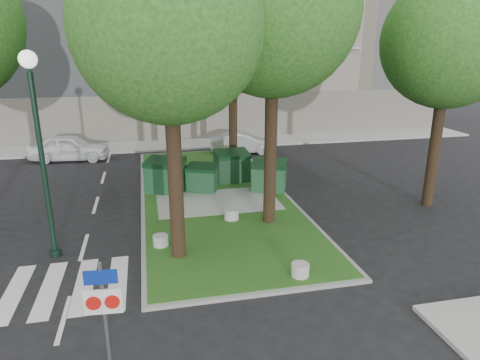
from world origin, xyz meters
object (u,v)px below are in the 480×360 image
object	(u,v)px
bollard_left	(161,240)
traffic_sign_pole	(104,303)
bollard_right	(300,270)
street_lamp	(38,133)
car_white	(69,148)
bollard_mid	(231,214)
dumpster_b	(202,178)
litter_bin	(231,154)
car_silver	(242,143)
tree_median_mid	(173,30)
tree_median_far	(234,3)
dumpster_a	(166,176)
tree_median_near_left	(170,7)
dumpster_c	(232,166)
dumpster_d	(269,176)
tree_street_right	(452,28)

from	to	relation	value
bollard_left	traffic_sign_pole	distance (m)	5.60
bollard_right	street_lamp	xyz separation A→B (m)	(-7.04, 3.04, 3.62)
street_lamp	car_white	bearing A→B (deg)	96.13
bollard_mid	traffic_sign_pole	size ratio (longest dim) A/B	0.22
dumpster_b	street_lamp	world-z (taller)	street_lamp
litter_bin	car_silver	bearing A→B (deg)	61.12
tree_median_mid	car_silver	world-z (taller)	tree_median_mid
tree_median_far	dumpster_a	size ratio (longest dim) A/B	5.99
tree_median_near_left	bollard_mid	bearing A→B (deg)	49.43
dumpster_c	tree_median_near_left	bearing A→B (deg)	-118.38
dumpster_d	litter_bin	bearing A→B (deg)	118.96
bollard_right	street_lamp	world-z (taller)	street_lamp
tree_median_far	dumpster_c	bearing A→B (deg)	-105.04
tree_median_mid	dumpster_a	xyz separation A→B (m)	(-0.62, -0.30, -6.12)
tree_median_mid	dumpster_c	bearing A→B (deg)	14.79
tree_street_right	dumpster_b	xyz separation A→B (m)	(-9.02, 3.47, -6.27)
tree_median_near_left	bollard_right	xyz separation A→B (m)	(3.16, -2.06, -7.01)
tree_median_near_left	tree_median_far	bearing A→B (deg)	68.72
tree_street_right	car_white	size ratio (longest dim) A/B	2.28
bollard_right	dumpster_b	bearing A→B (deg)	101.82
traffic_sign_pole	tree_street_right	bearing A→B (deg)	34.49
tree_median_near_left	bollard_right	bearing A→B (deg)	-33.12
dumpster_b	traffic_sign_pole	size ratio (longest dim) A/B	0.65
tree_median_far	dumpster_c	size ratio (longest dim) A/B	6.99
dumpster_d	car_silver	bearing A→B (deg)	108.83
tree_street_right	dumpster_c	size ratio (longest dim) A/B	5.90
dumpster_b	tree_median_mid	bearing A→B (deg)	175.06
tree_median_near_left	litter_bin	size ratio (longest dim) A/B	14.30
tree_median_far	traffic_sign_pole	world-z (taller)	tree_median_far
tree_street_right	car_white	world-z (taller)	tree_street_right
street_lamp	bollard_left	bearing A→B (deg)	-4.08
dumpster_c	dumpster_b	bearing A→B (deg)	-148.11
tree_median_near_left	bollard_left	bearing A→B (deg)	129.13
traffic_sign_pole	tree_median_mid	bearing A→B (deg)	82.70
tree_median_far	tree_street_right	distance (m)	9.85
dumpster_c	bollard_left	bearing A→B (deg)	-124.98
tree_median_far	dumpster_b	bearing A→B (deg)	-122.21
tree_median_near_left	car_white	world-z (taller)	tree_median_near_left
dumpster_b	car_silver	world-z (taller)	dumpster_b
tree_median_far	tree_median_mid	bearing A→B (deg)	-136.85
street_lamp	traffic_sign_pole	bearing A→B (deg)	-69.99
dumpster_c	car_silver	xyz separation A→B (m)	(1.83, 5.76, -0.19)
dumpster_a	litter_bin	bearing A→B (deg)	75.09
bollard_right	litter_bin	distance (m)	12.99
tree_median_far	dumpster_c	distance (m)	7.86
tree_median_mid	dumpster_b	world-z (taller)	tree_median_mid
tree_median_mid	dumpster_b	size ratio (longest dim) A/B	6.28
bollard_left	street_lamp	distance (m)	4.89
bollard_mid	car_silver	bearing A→B (deg)	74.96
dumpster_b	street_lamp	bearing A→B (deg)	-113.54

